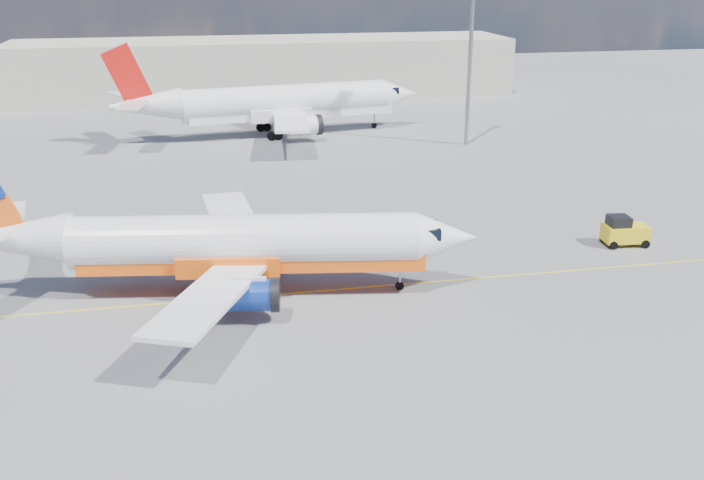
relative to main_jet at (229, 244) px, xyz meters
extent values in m
plane|color=slate|center=(4.12, -3.82, -3.02)|extent=(240.00, 240.00, 0.00)
cube|color=yellow|center=(4.12, -0.82, -3.02)|extent=(70.00, 0.15, 0.01)
cube|color=beige|center=(9.12, 71.18, 0.98)|extent=(70.00, 14.00, 8.00)
cylinder|color=white|center=(0.93, -0.15, 0.20)|extent=(19.96, 6.17, 3.05)
cone|color=white|center=(12.43, -2.02, 0.20)|extent=(4.03, 3.58, 3.05)
cone|color=white|center=(-11.90, 1.93, 0.52)|extent=(6.66, 3.86, 2.90)
cube|color=black|center=(11.20, -1.82, 0.70)|extent=(1.83, 2.28, 0.63)
cube|color=#FF5B10|center=(1.37, -0.22, -0.83)|extent=(19.87, 5.64, 1.08)
cube|color=white|center=(0.61, 6.26, -0.60)|extent=(3.76, 10.96, 0.72)
cube|color=white|center=(-1.40, -6.13, -0.60)|extent=(6.88, 11.02, 0.72)
cylinder|color=navy|center=(2.02, 3.76, -1.46)|extent=(3.46, 2.20, 1.70)
cylinder|color=navy|center=(0.73, -4.21, -1.46)|extent=(3.46, 2.20, 1.70)
cylinder|color=black|center=(3.43, 3.53, -1.46)|extent=(0.74, 1.93, 1.88)
cylinder|color=black|center=(2.14, -4.44, -1.46)|extent=(0.74, 1.93, 1.88)
cube|color=white|center=(-12.77, 4.98, 1.10)|extent=(2.63, 4.73, 0.16)
cylinder|color=gray|center=(9.78, -1.59, -1.90)|extent=(0.19, 0.19, 1.88)
cylinder|color=black|center=(9.78, -1.59, -2.77)|extent=(0.53, 0.29, 0.50)
cylinder|color=black|center=(-0.50, 2.26, -2.62)|extent=(0.85, 0.47, 0.81)
cylinder|color=black|center=(-1.18, -1.99, -2.62)|extent=(0.85, 0.47, 0.81)
cylinder|color=white|center=(8.80, 43.83, 0.75)|extent=(23.35, 6.85, 3.57)
cone|color=white|center=(22.30, 45.79, 0.75)|extent=(4.67, 4.13, 3.57)
cone|color=white|center=(-6.25, 41.64, 1.12)|extent=(7.75, 4.41, 3.39)
cube|color=black|center=(20.85, 45.58, 1.33)|extent=(2.11, 2.64, 0.73)
cube|color=white|center=(9.32, 43.90, -0.45)|extent=(23.26, 6.23, 1.26)
cube|color=white|center=(6.19, 50.87, -0.19)|extent=(7.88, 12.92, 0.84)
cube|color=white|center=(8.30, 36.33, -0.19)|extent=(4.60, 12.86, 0.84)
cylinder|color=white|center=(8.64, 48.57, -1.19)|extent=(4.02, 2.52, 1.99)
cylinder|color=white|center=(10.00, 39.23, -1.19)|extent=(4.02, 2.52, 1.99)
cylinder|color=black|center=(10.30, 48.82, -1.19)|extent=(0.84, 2.26, 2.20)
cylinder|color=black|center=(11.66, 39.47, -1.19)|extent=(0.84, 2.26, 2.20)
cube|color=red|center=(-7.81, 41.41, 4.32)|extent=(4.92, 1.02, 6.55)
cube|color=white|center=(-8.29, 44.74, 1.80)|extent=(4.39, 5.73, 0.19)
cube|color=white|center=(-7.32, 38.09, 1.80)|extent=(3.16, 5.56, 0.19)
cylinder|color=gray|center=(19.19, 45.34, -1.71)|extent=(0.21, 0.21, 2.20)
cylinder|color=black|center=(19.19, 45.34, -2.73)|extent=(0.62, 0.33, 0.59)
cylinder|color=black|center=(6.36, 46.02, -2.55)|extent=(0.99, 0.53, 0.94)
cylinder|color=black|center=(7.09, 41.03, -2.55)|extent=(0.99, 0.53, 0.94)
cylinder|color=black|center=(25.81, 3.76, -2.74)|extent=(0.58, 0.27, 0.57)
cylinder|color=black|center=(25.69, 2.19, -2.74)|extent=(0.58, 0.27, 0.57)
cylinder|color=black|center=(28.07, 3.58, -2.74)|extent=(0.58, 0.27, 0.57)
cylinder|color=black|center=(27.94, 2.00, -2.74)|extent=(0.58, 0.27, 0.57)
cube|color=yellow|center=(26.88, 2.88, -2.18)|extent=(3.06, 1.82, 1.13)
cube|color=black|center=(26.31, 2.93, -1.27)|extent=(1.46, 1.46, 0.68)
cube|color=white|center=(-3.10, -2.58, -3.00)|extent=(0.45, 0.45, 0.04)
cone|color=#ED4D09|center=(-3.10, -2.58, -2.69)|extent=(0.38, 0.38, 0.58)
cylinder|color=gray|center=(26.75, 34.87, 6.67)|extent=(0.43, 0.43, 19.38)
camera|label=1|loc=(-1.57, -42.82, 15.30)|focal=40.00mm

